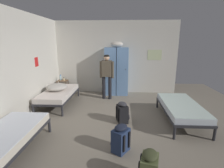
# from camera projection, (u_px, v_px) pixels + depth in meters

# --- Properties ---
(ground_plane) EXTENTS (8.68, 8.68, 0.00)m
(ground_plane) POSITION_uv_depth(u_px,v_px,m) (111.00, 121.00, 4.56)
(ground_plane) COLOR gray
(room_backdrop) EXTENTS (4.88, 5.48, 2.86)m
(room_backdrop) POSITION_uv_depth(u_px,v_px,m) (75.00, 62.00, 5.54)
(room_backdrop) COLOR beige
(room_backdrop) RESTS_ON ground_plane
(locker_bank) EXTENTS (0.90, 0.55, 2.07)m
(locker_bank) POSITION_uv_depth(u_px,v_px,m) (116.00, 70.00, 6.68)
(locker_bank) COLOR #6B93C6
(locker_bank) RESTS_ON ground_plane
(shelf_unit) EXTENTS (0.38, 0.30, 0.57)m
(shelf_unit) POSITION_uv_depth(u_px,v_px,m) (63.00, 86.00, 6.81)
(shelf_unit) COLOR brown
(shelf_unit) RESTS_ON ground_plane
(bed_right) EXTENTS (0.90, 1.90, 0.49)m
(bed_right) POSITION_uv_depth(u_px,v_px,m) (181.00, 107.00, 4.48)
(bed_right) COLOR #28282D
(bed_right) RESTS_ON ground_plane
(bed_left_front) EXTENTS (0.90, 1.90, 0.49)m
(bed_left_front) POSITION_uv_depth(u_px,v_px,m) (4.00, 138.00, 3.05)
(bed_left_front) COLOR #28282D
(bed_left_front) RESTS_ON ground_plane
(bed_left_rear) EXTENTS (0.90, 1.90, 0.49)m
(bed_left_rear) POSITION_uv_depth(u_px,v_px,m) (59.00, 94.00, 5.67)
(bed_left_rear) COLOR #28282D
(bed_left_rear) RESTS_ON ground_plane
(bedding_heap) EXTENTS (0.67, 0.68, 0.22)m
(bedding_heap) POSITION_uv_depth(u_px,v_px,m) (57.00, 87.00, 5.63)
(bedding_heap) COLOR #B7B2A8
(bedding_heap) RESTS_ON bed_left_rear
(person_traveler) EXTENTS (0.51, 0.22, 1.62)m
(person_traveler) POSITION_uv_depth(u_px,v_px,m) (107.00, 73.00, 6.11)
(person_traveler) COLOR black
(person_traveler) RESTS_ON ground_plane
(water_bottle) EXTENTS (0.07, 0.07, 0.22)m
(water_bottle) POSITION_uv_depth(u_px,v_px,m) (61.00, 78.00, 6.76)
(water_bottle) COLOR #B2DBEA
(water_bottle) RESTS_ON shelf_unit
(lotion_bottle) EXTENTS (0.06, 0.06, 0.13)m
(lotion_bottle) POSITION_uv_depth(u_px,v_px,m) (64.00, 79.00, 6.70)
(lotion_bottle) COLOR beige
(lotion_bottle) RESTS_ON shelf_unit
(backpack_navy) EXTENTS (0.41, 0.41, 0.55)m
(backpack_navy) POSITION_uv_depth(u_px,v_px,m) (120.00, 139.00, 3.25)
(backpack_navy) COLOR navy
(backpack_navy) RESTS_ON ground_plane
(backpack_black) EXTENTS (0.39, 0.38, 0.55)m
(backpack_black) POSITION_uv_depth(u_px,v_px,m) (123.00, 113.00, 4.44)
(backpack_black) COLOR black
(backpack_black) RESTS_ON ground_plane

